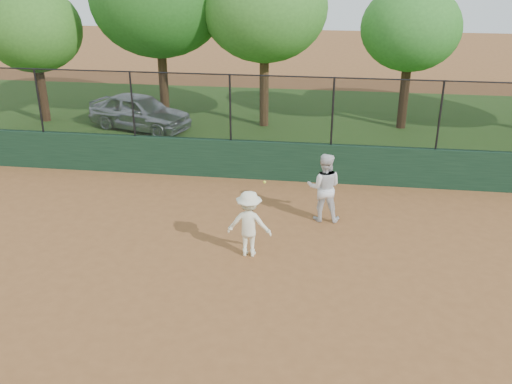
# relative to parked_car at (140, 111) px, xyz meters

# --- Properties ---
(ground) EXTENTS (80.00, 80.00, 0.00)m
(ground) POSITION_rel_parked_car_xyz_m (4.91, -10.50, -0.70)
(ground) COLOR brown
(ground) RESTS_ON ground
(back_wall) EXTENTS (26.00, 0.20, 1.20)m
(back_wall) POSITION_rel_parked_car_xyz_m (4.91, -4.50, -0.10)
(back_wall) COLOR #183420
(back_wall) RESTS_ON ground
(grass_strip) EXTENTS (36.00, 12.00, 0.01)m
(grass_strip) POSITION_rel_parked_car_xyz_m (4.91, 1.50, -0.69)
(grass_strip) COLOR #254916
(grass_strip) RESTS_ON ground
(parked_car) EXTENTS (4.40, 2.83, 1.39)m
(parked_car) POSITION_rel_parked_car_xyz_m (0.00, 0.00, 0.00)
(parked_car) COLOR #AAAFB4
(parked_car) RESTS_ON ground
(player_second) EXTENTS (0.88, 0.69, 1.82)m
(player_second) POSITION_rel_parked_car_xyz_m (7.31, -7.09, 0.21)
(player_second) COLOR silver
(player_second) RESTS_ON ground
(player_main) EXTENTS (1.04, 0.63, 1.94)m
(player_main) POSITION_rel_parked_car_xyz_m (5.68, -9.19, 0.09)
(player_main) COLOR white
(player_main) RESTS_ON ground
(fence_assembly) EXTENTS (26.00, 0.06, 2.00)m
(fence_assembly) POSITION_rel_parked_car_xyz_m (4.89, -4.50, 1.54)
(fence_assembly) COLOR black
(fence_assembly) RESTS_ON back_wall
(tree_0) EXTENTS (3.80, 3.45, 5.27)m
(tree_0) POSITION_rel_parked_car_xyz_m (-4.20, 0.56, 2.92)
(tree_0) COLOR #4B2E1A
(tree_0) RESTS_ON ground
(tree_2) EXTENTS (4.66, 4.24, 6.52)m
(tree_2) POSITION_rel_parked_car_xyz_m (4.71, 1.13, 3.80)
(tree_2) COLOR #4E341B
(tree_2) RESTS_ON ground
(tree_3) EXTENTS (3.68, 3.35, 5.40)m
(tree_3) POSITION_rel_parked_car_xyz_m (10.09, 1.57, 3.09)
(tree_3) COLOR #3B2513
(tree_3) RESTS_ON ground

